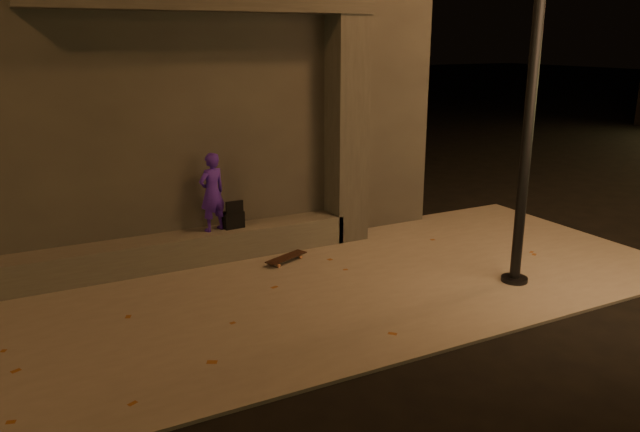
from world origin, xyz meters
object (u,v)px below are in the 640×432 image
column (346,131)px  skateboard (286,258)px  backpack (233,218)px  skateboarder (212,192)px

column → skateboard: bearing=-155.1°
column → backpack: column is taller
column → skateboarder: 2.42m
skateboarder → column: bearing=162.4°
column → backpack: size_ratio=8.19×
column → skateboarder: size_ratio=3.04×
skateboarder → skateboard: bearing=126.5°
skateboarder → skateboard: 1.48m
backpack → skateboard: bearing=-51.5°
backpack → skateboard: backpack is taller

